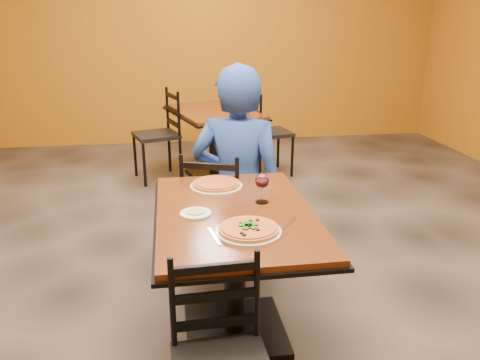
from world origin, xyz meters
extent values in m
cube|color=black|center=(0.00, 0.00, 0.00)|extent=(7.00, 8.00, 0.01)
cube|color=#A35D12|center=(0.00, 4.00, 1.50)|extent=(7.00, 0.01, 3.00)
cube|color=#5D210E|center=(0.00, -0.50, 0.73)|extent=(0.80, 1.20, 0.03)
cube|color=black|center=(0.00, -0.50, 0.71)|extent=(0.83, 1.23, 0.02)
cylinder|color=black|center=(0.00, -0.50, 0.37)|extent=(0.12, 0.12, 0.66)
cube|color=black|center=(0.00, -0.50, 0.02)|extent=(0.55, 0.55, 0.04)
cube|color=#5D210E|center=(0.17, 2.35, 0.74)|extent=(1.07, 1.33, 0.03)
cube|color=black|center=(0.17, 2.35, 0.71)|extent=(1.10, 1.37, 0.02)
cylinder|color=black|center=(0.17, 2.35, 0.37)|extent=(0.12, 0.12, 0.66)
cube|color=black|center=(0.17, 2.35, 0.02)|extent=(0.66, 0.66, 0.04)
imported|color=navy|center=(0.16, 0.46, 0.71)|extent=(0.79, 0.65, 1.42)
cylinder|color=white|center=(0.03, -0.77, 0.76)|extent=(0.31, 0.31, 0.01)
cylinder|color=maroon|center=(0.03, -0.77, 0.77)|extent=(0.28, 0.28, 0.02)
cylinder|color=white|center=(-0.06, -0.11, 0.76)|extent=(0.31, 0.31, 0.01)
cylinder|color=#B06521|center=(-0.06, -0.11, 0.77)|extent=(0.28, 0.28, 0.02)
cylinder|color=white|center=(-0.20, -0.51, 0.76)|extent=(0.16, 0.16, 0.01)
cylinder|color=tan|center=(-0.20, -0.51, 0.76)|extent=(0.09, 0.09, 0.01)
cube|color=silver|center=(-0.14, -0.78, 0.75)|extent=(0.05, 0.19, 0.00)
cube|color=silver|center=(0.23, -0.71, 0.75)|extent=(0.13, 0.18, 0.00)
camera|label=1|loc=(-0.31, -2.77, 1.70)|focal=35.76mm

